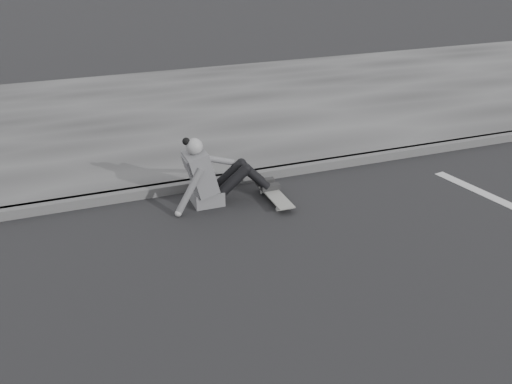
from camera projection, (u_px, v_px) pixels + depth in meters
ground at (382, 274)px, 5.60m from camera, size 80.00×80.00×0.00m
curb at (280, 171)px, 7.76m from camera, size 24.00×0.16×0.12m
sidewalk at (215, 109)px, 10.31m from camera, size 24.00×6.00×0.12m
skateboard at (275, 196)px, 7.04m from camera, size 0.20×0.78×0.09m
seated_woman at (212, 176)px, 6.88m from camera, size 1.38×0.46×0.88m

